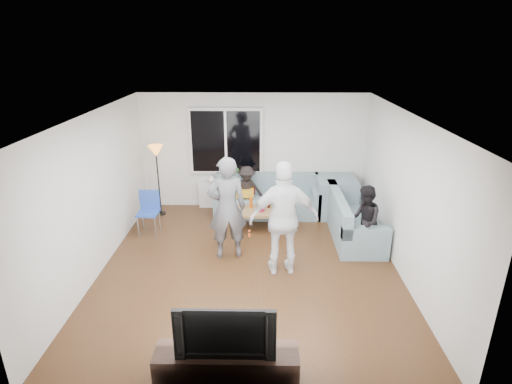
{
  "coord_description": "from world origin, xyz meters",
  "views": [
    {
      "loc": [
        0.21,
        -6.05,
        3.66
      ],
      "look_at": [
        0.1,
        0.6,
        1.15
      ],
      "focal_mm": 28.44,
      "sensor_mm": 36.0,
      "label": 1
    }
  ],
  "objects_px": {
    "sofa_back_section": "(267,196)",
    "sofa_right_section": "(355,216)",
    "coffee_table": "(265,219)",
    "tv_console": "(227,367)",
    "side_chair": "(148,214)",
    "floor_lamp": "(158,181)",
    "television": "(226,328)",
    "spectator_back": "(247,190)",
    "player_right": "(284,219)",
    "spectator_right": "(364,221)",
    "player_left": "(227,208)"
  },
  "relations": [
    {
      "from": "spectator_right",
      "to": "player_right",
      "type": "bearing_deg",
      "value": -63.23
    },
    {
      "from": "floor_lamp",
      "to": "tv_console",
      "type": "bearing_deg",
      "value": -68.34
    },
    {
      "from": "player_right",
      "to": "tv_console",
      "type": "height_order",
      "value": "player_right"
    },
    {
      "from": "sofa_back_section",
      "to": "sofa_right_section",
      "type": "xyz_separation_m",
      "value": [
        1.71,
        -1.06,
        0.0
      ]
    },
    {
      "from": "spectator_back",
      "to": "television",
      "type": "xyz_separation_m",
      "value": [
        -0.04,
        -4.8,
        0.2
      ]
    },
    {
      "from": "sofa_back_section",
      "to": "spectator_right",
      "type": "height_order",
      "value": "spectator_right"
    },
    {
      "from": "sofa_right_section",
      "to": "sofa_back_section",
      "type": "bearing_deg",
      "value": 58.2
    },
    {
      "from": "coffee_table",
      "to": "tv_console",
      "type": "bearing_deg",
      "value": -96.18
    },
    {
      "from": "sofa_right_section",
      "to": "television",
      "type": "distance_m",
      "value": 4.32
    },
    {
      "from": "sofa_back_section",
      "to": "player_left",
      "type": "bearing_deg",
      "value": -110.66
    },
    {
      "from": "television",
      "to": "player_left",
      "type": "bearing_deg",
      "value": 94.4
    },
    {
      "from": "spectator_right",
      "to": "spectator_back",
      "type": "distance_m",
      "value": 2.81
    },
    {
      "from": "sofa_right_section",
      "to": "tv_console",
      "type": "xyz_separation_m",
      "value": [
        -2.19,
        -3.71,
        -0.2
      ]
    },
    {
      "from": "sofa_back_section",
      "to": "spectator_back",
      "type": "distance_m",
      "value": 0.46
    },
    {
      "from": "side_chair",
      "to": "spectator_back",
      "type": "height_order",
      "value": "spectator_back"
    },
    {
      "from": "sofa_right_section",
      "to": "player_right",
      "type": "xyz_separation_m",
      "value": [
        -1.45,
        -1.33,
        0.53
      ]
    },
    {
      "from": "side_chair",
      "to": "tv_console",
      "type": "bearing_deg",
      "value": -62.74
    },
    {
      "from": "sofa_back_section",
      "to": "sofa_right_section",
      "type": "bearing_deg",
      "value": -31.8
    },
    {
      "from": "tv_console",
      "to": "side_chair",
      "type": "bearing_deg",
      "value": 116.51
    },
    {
      "from": "coffee_table",
      "to": "spectator_right",
      "type": "distance_m",
      "value": 2.1
    },
    {
      "from": "floor_lamp",
      "to": "tv_console",
      "type": "height_order",
      "value": "floor_lamp"
    },
    {
      "from": "spectator_right",
      "to": "spectator_back",
      "type": "bearing_deg",
      "value": -126.12
    },
    {
      "from": "side_chair",
      "to": "player_right",
      "type": "height_order",
      "value": "player_right"
    },
    {
      "from": "player_left",
      "to": "spectator_right",
      "type": "height_order",
      "value": "player_left"
    },
    {
      "from": "sofa_right_section",
      "to": "spectator_back",
      "type": "distance_m",
      "value": 2.42
    },
    {
      "from": "side_chair",
      "to": "sofa_right_section",
      "type": "bearing_deg",
      "value": 0.06
    },
    {
      "from": "coffee_table",
      "to": "floor_lamp",
      "type": "xyz_separation_m",
      "value": [
        -2.31,
        0.67,
        0.58
      ]
    },
    {
      "from": "floor_lamp",
      "to": "player_left",
      "type": "distance_m",
      "value": 2.47
    },
    {
      "from": "sofa_back_section",
      "to": "television",
      "type": "xyz_separation_m",
      "value": [
        -0.49,
        -4.77,
        0.33
      ]
    },
    {
      "from": "floor_lamp",
      "to": "television",
      "type": "height_order",
      "value": "floor_lamp"
    },
    {
      "from": "sofa_back_section",
      "to": "coffee_table",
      "type": "relative_size",
      "value": 2.09
    },
    {
      "from": "sofa_right_section",
      "to": "player_left",
      "type": "distance_m",
      "value": 2.6
    },
    {
      "from": "player_right",
      "to": "spectator_right",
      "type": "xyz_separation_m",
      "value": [
        1.45,
        0.62,
        -0.31
      ]
    },
    {
      "from": "tv_console",
      "to": "television",
      "type": "relative_size",
      "value": 1.47
    },
    {
      "from": "tv_console",
      "to": "television",
      "type": "height_order",
      "value": "television"
    },
    {
      "from": "side_chair",
      "to": "spectator_right",
      "type": "height_order",
      "value": "spectator_right"
    },
    {
      "from": "sofa_back_section",
      "to": "tv_console",
      "type": "height_order",
      "value": "sofa_back_section"
    },
    {
      "from": "floor_lamp",
      "to": "spectator_back",
      "type": "xyz_separation_m",
      "value": [
        1.92,
        0.08,
        -0.23
      ]
    },
    {
      "from": "sofa_back_section",
      "to": "spectator_back",
      "type": "height_order",
      "value": "spectator_back"
    },
    {
      "from": "side_chair",
      "to": "floor_lamp",
      "type": "height_order",
      "value": "floor_lamp"
    },
    {
      "from": "player_right",
      "to": "tv_console",
      "type": "xyz_separation_m",
      "value": [
        -0.74,
        -2.38,
        -0.74
      ]
    },
    {
      "from": "spectator_back",
      "to": "player_right",
      "type": "bearing_deg",
      "value": -86.76
    },
    {
      "from": "sofa_right_section",
      "to": "side_chair",
      "type": "height_order",
      "value": "side_chair"
    },
    {
      "from": "tv_console",
      "to": "floor_lamp",
      "type": "bearing_deg",
      "value": 111.66
    },
    {
      "from": "player_left",
      "to": "coffee_table",
      "type": "bearing_deg",
      "value": -130.45
    },
    {
      "from": "player_right",
      "to": "floor_lamp",
      "type": "bearing_deg",
      "value": -47.98
    },
    {
      "from": "player_left",
      "to": "tv_console",
      "type": "height_order",
      "value": "player_left"
    },
    {
      "from": "spectator_back",
      "to": "spectator_right",
      "type": "bearing_deg",
      "value": -52.75
    },
    {
      "from": "coffee_table",
      "to": "side_chair",
      "type": "height_order",
      "value": "side_chair"
    },
    {
      "from": "player_left",
      "to": "player_right",
      "type": "distance_m",
      "value": 1.09
    }
  ]
}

